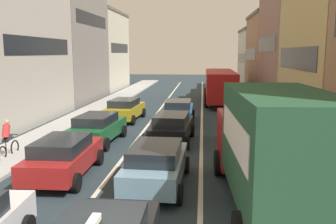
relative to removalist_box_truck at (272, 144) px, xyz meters
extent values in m
cube|color=#B0B0B0|center=(-10.40, 15.53, -1.90)|extent=(2.60, 64.00, 0.14)
cube|color=silver|center=(-5.40, 15.53, -1.97)|extent=(0.16, 60.00, 0.01)
cube|color=silver|center=(-2.00, 15.53, -1.97)|extent=(0.16, 60.00, 0.01)
cube|color=black|center=(-12.19, 12.03, 2.98)|extent=(0.02, 8.80, 1.10)
cube|color=gray|center=(-15.70, 23.03, 4.88)|extent=(7.00, 10.90, 13.71)
cube|color=black|center=(-12.19, 23.03, 5.57)|extent=(0.02, 8.80, 1.10)
cube|color=beige|center=(-15.70, 34.03, 2.66)|extent=(7.00, 10.90, 9.27)
cube|color=black|center=(-12.19, 34.03, 3.12)|extent=(0.02, 8.80, 1.10)
cube|color=#66605B|center=(-15.70, 34.03, 7.44)|extent=(7.20, 10.90, 0.30)
cube|color=beige|center=(6.20, 35.13, 1.57)|extent=(7.00, 8.70, 7.10)
cube|color=black|center=(2.68, 35.13, 1.93)|extent=(0.02, 7.04, 1.10)
cube|color=#66605B|center=(6.20, 35.13, 5.27)|extent=(7.20, 8.70, 0.30)
cube|color=#9E7556|center=(6.20, 26.33, 2.03)|extent=(7.00, 8.70, 8.00)
cube|color=black|center=(2.68, 26.33, 2.43)|extent=(0.02, 7.04, 1.10)
cube|color=#66605B|center=(6.20, 26.33, 6.18)|extent=(7.20, 8.70, 0.30)
cube|color=#936B5B|center=(6.20, 17.53, 2.73)|extent=(7.00, 8.70, 9.41)
cube|color=black|center=(2.68, 17.53, 3.20)|extent=(0.02, 7.04, 1.10)
cube|color=black|center=(2.68, 8.73, 2.29)|extent=(0.02, 7.04, 1.10)
cube|color=#A51E1E|center=(-0.14, 2.88, -0.54)|extent=(2.52, 2.52, 1.90)
cube|color=black|center=(-0.20, 4.09, -0.16)|extent=(2.01, 0.13, 0.70)
cube|color=#234C33|center=(0.05, -0.87, 0.21)|extent=(2.67, 5.55, 2.80)
cube|color=white|center=(-1.17, -0.94, 0.49)|extent=(0.25, 4.48, 0.90)
cylinder|color=black|center=(-1.35, 2.90, -1.49)|extent=(0.35, 0.97, 0.96)
cylinder|color=black|center=(1.05, 3.02, -1.49)|extent=(0.35, 0.97, 0.96)
cube|color=#F2EACC|center=(-3.88, -4.39, -0.37)|extent=(0.16, 0.44, 0.12)
cube|color=#759EB7|center=(-3.53, 1.59, -1.30)|extent=(1.92, 4.35, 0.70)
cube|color=#1E2328|center=(-3.54, 1.39, -0.74)|extent=(1.65, 2.45, 0.52)
cylinder|color=black|center=(-4.41, 3.08, -1.65)|extent=(0.24, 0.65, 0.64)
cylinder|color=black|center=(-2.57, 3.02, -1.65)|extent=(0.24, 0.65, 0.64)
cylinder|color=black|center=(-4.49, 0.15, -1.65)|extent=(0.24, 0.65, 0.64)
cylinder|color=black|center=(-2.65, 0.10, -1.65)|extent=(0.24, 0.65, 0.64)
cube|color=#A51E1E|center=(-7.04, 2.20, -1.30)|extent=(1.89, 4.34, 0.70)
cube|color=#1E2328|center=(-7.04, 2.00, -0.74)|extent=(1.63, 2.44, 0.52)
cylinder|color=black|center=(-7.99, 3.64, -1.65)|extent=(0.23, 0.64, 0.64)
cylinder|color=black|center=(-6.15, 3.68, -1.65)|extent=(0.23, 0.64, 0.64)
cylinder|color=black|center=(-7.94, 0.71, -1.65)|extent=(0.23, 0.64, 0.64)
cylinder|color=black|center=(-6.10, 0.75, -1.65)|extent=(0.23, 0.64, 0.64)
cube|color=black|center=(-3.52, 7.76, -1.30)|extent=(2.03, 4.39, 0.70)
cube|color=#1E2328|center=(-3.53, 7.56, -0.74)|extent=(1.71, 2.49, 0.52)
cylinder|color=black|center=(-4.36, 9.27, -1.65)|extent=(0.25, 0.65, 0.64)
cylinder|color=black|center=(-2.52, 9.17, -1.65)|extent=(0.25, 0.65, 0.64)
cylinder|color=black|center=(-4.52, 6.35, -1.65)|extent=(0.25, 0.65, 0.64)
cylinder|color=black|center=(-2.68, 6.25, -1.65)|extent=(0.25, 0.65, 0.64)
cube|color=#19592D|center=(-7.26, 7.24, -1.30)|extent=(2.08, 4.41, 0.70)
cube|color=#1E2328|center=(-7.28, 7.04, -0.74)|extent=(1.74, 2.51, 0.52)
cylinder|color=black|center=(-8.09, 8.76, -1.65)|extent=(0.26, 0.65, 0.64)
cylinder|color=black|center=(-6.25, 8.64, -1.65)|extent=(0.26, 0.65, 0.64)
cylinder|color=black|center=(-8.28, 5.84, -1.65)|extent=(0.26, 0.65, 0.64)
cylinder|color=black|center=(-6.44, 5.72, -1.65)|extent=(0.26, 0.65, 0.64)
cube|color=#194C8C|center=(-3.54, 13.03, -1.30)|extent=(1.83, 4.31, 0.70)
cube|color=#1E2328|center=(-3.54, 12.83, -0.74)|extent=(1.60, 2.42, 0.52)
cylinder|color=black|center=(-4.47, 14.49, -1.65)|extent=(0.22, 0.64, 0.64)
cylinder|color=black|center=(-2.63, 14.50, -1.65)|extent=(0.22, 0.64, 0.64)
cylinder|color=black|center=(-4.45, 11.57, -1.65)|extent=(0.22, 0.64, 0.64)
cylinder|color=black|center=(-2.61, 11.58, -1.65)|extent=(0.22, 0.64, 0.64)
cube|color=#B29319|center=(-7.18, 13.37, -1.30)|extent=(2.08, 4.41, 0.70)
cube|color=#1E2328|center=(-7.19, 13.17, -0.74)|extent=(1.74, 2.51, 0.52)
cylinder|color=black|center=(-8.00, 14.89, -1.65)|extent=(0.26, 0.65, 0.64)
cylinder|color=black|center=(-6.17, 14.77, -1.65)|extent=(0.26, 0.65, 0.64)
cylinder|color=black|center=(-8.20, 11.98, -1.65)|extent=(0.26, 0.65, 0.64)
cylinder|color=black|center=(-6.36, 11.85, -1.65)|extent=(0.26, 0.65, 0.64)
cube|color=gray|center=(-0.10, 7.05, -1.30)|extent=(1.85, 4.32, 0.70)
cube|color=#1E2328|center=(-0.10, 6.85, -0.74)|extent=(1.61, 2.43, 0.52)
cylinder|color=black|center=(-1.04, 8.51, -1.65)|extent=(0.23, 0.64, 0.64)
cylinder|color=black|center=(0.80, 8.53, -1.65)|extent=(0.23, 0.64, 0.64)
cylinder|color=black|center=(-1.01, 5.58, -1.65)|extent=(0.23, 0.64, 0.64)
cylinder|color=black|center=(0.83, 5.60, -1.65)|extent=(0.23, 0.64, 0.64)
cube|color=#B21919|center=(-0.41, 22.85, -0.27)|extent=(2.52, 10.51, 2.40)
cube|color=black|center=(-0.41, 22.85, 0.09)|extent=(2.55, 9.88, 0.70)
cylinder|color=black|center=(-1.65, 26.64, -1.47)|extent=(0.30, 1.00, 1.00)
cylinder|color=black|center=(0.85, 26.63, -1.47)|extent=(0.30, 1.00, 1.00)
cylinder|color=black|center=(-1.66, 19.71, -1.47)|extent=(0.30, 1.00, 1.00)
cylinder|color=black|center=(0.84, 19.70, -1.47)|extent=(0.30, 1.00, 1.00)
torus|color=black|center=(-10.35, 4.71, -1.63)|extent=(0.07, 0.68, 0.68)
torus|color=black|center=(-10.33, 3.67, -1.63)|extent=(0.07, 0.68, 0.68)
cylinder|color=black|center=(-10.34, 4.19, -1.13)|extent=(0.06, 0.95, 0.05)
cylinder|color=black|center=(-10.34, 3.99, -1.36)|extent=(0.04, 0.04, 0.55)
cylinder|color=black|center=(-10.35, 4.61, -1.00)|extent=(0.50, 0.04, 0.04)
cylinder|color=#232833|center=(-10.42, 4.14, -1.06)|extent=(0.15, 0.44, 0.30)
cylinder|color=#232833|center=(-10.26, 4.14, -1.06)|extent=(0.15, 0.44, 0.30)
cylinder|color=red|center=(-10.34, 4.09, -0.73)|extent=(0.31, 0.46, 0.62)
sphere|color=tan|center=(-10.34, 4.21, -0.36)|extent=(0.22, 0.22, 0.22)
camera|label=1|loc=(-2.00, -10.17, 2.58)|focal=38.37mm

